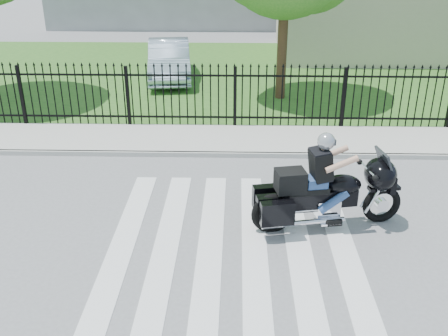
{
  "coord_description": "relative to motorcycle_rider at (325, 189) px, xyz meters",
  "views": [
    {
      "loc": [
        0.05,
        -8.05,
        5.28
      ],
      "look_at": [
        -0.18,
        1.17,
        1.0
      ],
      "focal_mm": 42.0,
      "sensor_mm": 36.0,
      "label": 1
    }
  ],
  "objects": [
    {
      "name": "curb",
      "position": [
        -1.72,
        3.28,
        -0.74
      ],
      "size": [
        40.0,
        0.12,
        0.12
      ],
      "primitive_type": "cube",
      "color": "#ADAAA3",
      "rests_on": "ground"
    },
    {
      "name": "iron_fence",
      "position": [
        -1.72,
        5.28,
        0.1
      ],
      "size": [
        26.0,
        0.04,
        1.8
      ],
      "color": "black",
      "rests_on": "ground"
    },
    {
      "name": "building_low",
      "position": [
        5.28,
        15.28,
        0.95
      ],
      "size": [
        10.0,
        6.0,
        3.5
      ],
      "primitive_type": "cube",
      "color": "beige",
      "rests_on": "ground"
    },
    {
      "name": "sidewalk",
      "position": [
        -1.72,
        4.28,
        -0.74
      ],
      "size": [
        40.0,
        2.0,
        0.12
      ],
      "primitive_type": "cube",
      "color": "#ADAAA3",
      "rests_on": "ground"
    },
    {
      "name": "ground",
      "position": [
        -1.72,
        -0.72,
        -0.8
      ],
      "size": [
        120.0,
        120.0,
        0.0
      ],
      "primitive_type": "plane",
      "color": "slate",
      "rests_on": "ground"
    },
    {
      "name": "motorcycle_rider",
      "position": [
        0.0,
        0.0,
        0.0
      ],
      "size": [
        2.95,
        1.32,
        1.97
      ],
      "rotation": [
        0.0,
        0.0,
        0.19
      ],
      "color": "black",
      "rests_on": "ground"
    },
    {
      "name": "crosswalk",
      "position": [
        -1.72,
        -0.72,
        -0.8
      ],
      "size": [
        5.0,
        5.5,
        0.01
      ],
      "primitive_type": null,
      "color": "silver",
      "rests_on": "ground"
    },
    {
      "name": "grass_strip",
      "position": [
        -1.72,
        11.28,
        -0.79
      ],
      "size": [
        40.0,
        12.0,
        0.02
      ],
      "primitive_type": "cube",
      "color": "#28571D",
      "rests_on": "ground"
    },
    {
      "name": "parked_car",
      "position": [
        -4.22,
        10.58,
        -0.08
      ],
      "size": [
        2.02,
        4.43,
        1.41
      ],
      "primitive_type": "imported",
      "rotation": [
        0.0,
        0.0,
        0.13
      ],
      "color": "#A7BBD2",
      "rests_on": "grass_strip"
    }
  ]
}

